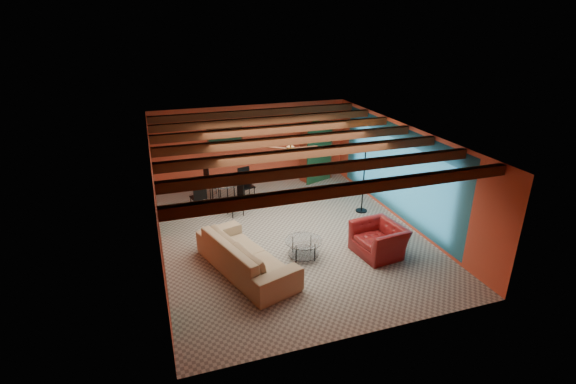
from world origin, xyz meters
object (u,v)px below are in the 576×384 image
object	(u,v)px
coffee_table	(304,248)
armchair	(379,240)
dining_table	(223,190)
potted_plant	(317,120)
vase	(222,171)
armoire	(316,154)
floor_lamp	(364,179)
sofa	(246,255)

from	to	relation	value
coffee_table	armchair	bearing A→B (deg)	-13.46
dining_table	potted_plant	distance (m)	4.04
potted_plant	vase	world-z (taller)	potted_plant
armoire	vase	distance (m)	3.73
potted_plant	armchair	bearing A→B (deg)	-95.34
armoire	potted_plant	distance (m)	1.18
armchair	armoire	xyz separation A→B (m)	(0.49, 5.25, 0.54)
armoire	floor_lamp	xyz separation A→B (m)	(0.27, -2.95, 0.11)
dining_table	potted_plant	xyz separation A→B (m)	(3.51, 1.25, 1.58)
coffee_table	armoire	world-z (taller)	armoire
sofa	coffee_table	world-z (taller)	sofa
coffee_table	floor_lamp	size ratio (longest dim) A/B	0.43
coffee_table	armoire	distance (m)	5.38
armchair	dining_table	distance (m)	5.01
armchair	vase	world-z (taller)	vase
sofa	floor_lamp	bearing A→B (deg)	-80.99
floor_lamp	coffee_table	bearing A→B (deg)	-143.26
sofa	floor_lamp	world-z (taller)	floor_lamp
armchair	floor_lamp	distance (m)	2.52
dining_table	floor_lamp	size ratio (longest dim) A/B	0.97
armoire	potted_plant	size ratio (longest dim) A/B	3.53
sofa	vase	distance (m)	3.80
armchair	armoire	distance (m)	5.30
armoire	coffee_table	bearing A→B (deg)	-135.58
coffee_table	potted_plant	distance (m)	5.65
armoire	floor_lamp	bearing A→B (deg)	-105.25
sofa	vase	size ratio (longest dim) A/B	15.99
armoire	floor_lamp	world-z (taller)	floor_lamp
armchair	potted_plant	world-z (taller)	potted_plant
floor_lamp	sofa	bearing A→B (deg)	-152.80
sofa	dining_table	world-z (taller)	dining_table
potted_plant	vase	size ratio (longest dim) A/B	2.97
coffee_table	dining_table	bearing A→B (deg)	109.29
armoire	potted_plant	xyz separation A→B (m)	(0.00, 0.00, 1.18)
floor_lamp	potted_plant	xyz separation A→B (m)	(-0.27, 2.95, 1.07)
vase	floor_lamp	bearing A→B (deg)	-24.18
sofa	vase	bearing A→B (deg)	-20.87
armoire	potted_plant	bearing A→B (deg)	0.00
sofa	coffee_table	size ratio (longest dim) A/B	3.17
armoire	potted_plant	world-z (taller)	potted_plant
floor_lamp	vase	bearing A→B (deg)	155.82
sofa	armoire	xyz separation A→B (m)	(3.68, 4.98, 0.51)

